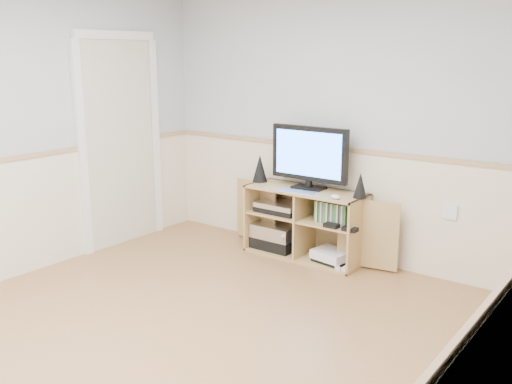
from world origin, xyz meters
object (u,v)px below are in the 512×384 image
Objects in this scene: media_cabinet at (308,221)px; keyboard at (298,192)px; game_consoles at (331,256)px; monitor at (309,155)px.

media_cabinet is 5.39× the size of keyboard.
media_cabinet reaches higher than game_consoles.
game_consoles is (0.29, -0.06, -0.26)m from media_cabinet.
media_cabinet is 0.63m from monitor.
game_consoles is at bearing 17.92° from keyboard.
monitor reaches higher than keyboard.
keyboard is at bearing -89.10° from media_cabinet.
game_consoles is at bearing -12.48° from media_cabinet.
media_cabinet is 0.38m from keyboard.
media_cabinet is at bearing 85.08° from keyboard.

